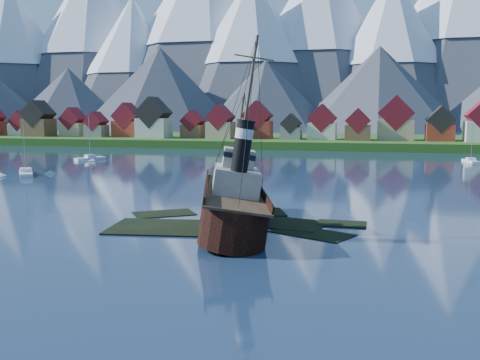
% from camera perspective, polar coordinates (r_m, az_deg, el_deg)
% --- Properties ---
extents(ground, '(1400.00, 1400.00, 0.00)m').
position_cam_1_polar(ground, '(65.35, -2.75, -4.95)').
color(ground, '#1B2F4D').
rests_on(ground, ground).
extents(shoal, '(31.71, 21.24, 1.14)m').
position_cam_1_polar(shoal, '(66.97, -0.75, -4.95)').
color(shoal, black).
rests_on(shoal, ground).
extents(shore_bank, '(600.00, 80.00, 3.20)m').
position_cam_1_polar(shore_bank, '(232.24, 9.61, 3.76)').
color(shore_bank, '#1E4D16').
rests_on(shore_bank, ground).
extents(seawall, '(600.00, 2.50, 2.00)m').
position_cam_1_polar(seawall, '(194.46, 8.69, 3.11)').
color(seawall, '#3F3D38').
rests_on(seawall, ground).
extents(town, '(250.96, 16.69, 17.30)m').
position_cam_1_polar(town, '(219.51, 0.57, 6.01)').
color(town, maroon).
rests_on(town, ground).
extents(mountains, '(965.00, 340.00, 205.00)m').
position_cam_1_polar(mountains, '(547.91, 12.49, 15.03)').
color(mountains, '#2D333D').
rests_on(mountains, ground).
extents(tugboat_wreck, '(6.97, 30.01, 23.78)m').
position_cam_1_polar(tugboat_wreck, '(65.40, -0.92, -2.27)').
color(tugboat_wreck, black).
rests_on(tugboat_wreck, ground).
extents(sailboat_a, '(8.50, 10.07, 12.96)m').
position_cam_1_polar(sailboat_a, '(126.91, -21.88, 0.62)').
color(sailboat_a, white).
rests_on(sailboat_a, ground).
extents(sailboat_b, '(6.29, 9.16, 13.27)m').
position_cam_1_polar(sailboat_b, '(160.43, -15.70, 2.17)').
color(sailboat_b, white).
rests_on(sailboat_b, ground).
extents(sailboat_e, '(3.55, 9.78, 11.09)m').
position_cam_1_polar(sailboat_e, '(160.20, 23.40, 1.81)').
color(sailboat_e, white).
rests_on(sailboat_e, ground).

